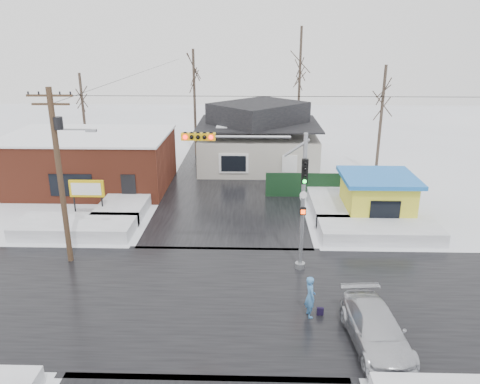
{
  "coord_description": "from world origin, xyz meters",
  "views": [
    {
      "loc": [
        1.55,
        -18.39,
        11.39
      ],
      "look_at": [
        0.85,
        6.17,
        3.0
      ],
      "focal_mm": 35.0,
      "sensor_mm": 36.0,
      "label": 1
    }
  ],
  "objects_px": {
    "utility_pole": "(60,167)",
    "traffic_signal": "(271,183)",
    "car": "(376,329)",
    "pedestrian": "(310,297)",
    "kiosk": "(377,197)",
    "marquee_sign": "(87,190)"
  },
  "relations": [
    {
      "from": "utility_pole",
      "to": "marquee_sign",
      "type": "height_order",
      "value": "utility_pole"
    },
    {
      "from": "traffic_signal",
      "to": "utility_pole",
      "type": "bearing_deg",
      "value": 177.05
    },
    {
      "from": "traffic_signal",
      "to": "kiosk",
      "type": "bearing_deg",
      "value": 44.84
    },
    {
      "from": "marquee_sign",
      "to": "car",
      "type": "height_order",
      "value": "marquee_sign"
    },
    {
      "from": "marquee_sign",
      "to": "pedestrian",
      "type": "height_order",
      "value": "marquee_sign"
    },
    {
      "from": "marquee_sign",
      "to": "pedestrian",
      "type": "distance_m",
      "value": 16.89
    },
    {
      "from": "traffic_signal",
      "to": "pedestrian",
      "type": "xyz_separation_m",
      "value": [
        1.57,
        -4.22,
        -3.62
      ]
    },
    {
      "from": "utility_pole",
      "to": "traffic_signal",
      "type": "bearing_deg",
      "value": -2.95
    },
    {
      "from": "traffic_signal",
      "to": "utility_pole",
      "type": "height_order",
      "value": "utility_pole"
    },
    {
      "from": "kiosk",
      "to": "car",
      "type": "bearing_deg",
      "value": -103.73
    },
    {
      "from": "traffic_signal",
      "to": "car",
      "type": "relative_size",
      "value": 1.47
    },
    {
      "from": "pedestrian",
      "to": "car",
      "type": "relative_size",
      "value": 0.39
    },
    {
      "from": "utility_pole",
      "to": "marquee_sign",
      "type": "xyz_separation_m",
      "value": [
        -1.07,
        5.99,
        -3.19
      ]
    },
    {
      "from": "utility_pole",
      "to": "pedestrian",
      "type": "distance_m",
      "value": 13.51
    },
    {
      "from": "car",
      "to": "utility_pole",
      "type": "bearing_deg",
      "value": 150.56
    },
    {
      "from": "marquee_sign",
      "to": "utility_pole",
      "type": "bearing_deg",
      "value": -79.87
    },
    {
      "from": "utility_pole",
      "to": "marquee_sign",
      "type": "relative_size",
      "value": 3.53
    },
    {
      "from": "kiosk",
      "to": "pedestrian",
      "type": "height_order",
      "value": "kiosk"
    },
    {
      "from": "kiosk",
      "to": "marquee_sign",
      "type": "bearing_deg",
      "value": -178.45
    },
    {
      "from": "utility_pole",
      "to": "marquee_sign",
      "type": "bearing_deg",
      "value": 100.13
    },
    {
      "from": "utility_pole",
      "to": "car",
      "type": "bearing_deg",
      "value": -24.95
    },
    {
      "from": "marquee_sign",
      "to": "kiosk",
      "type": "bearing_deg",
      "value": 1.55
    }
  ]
}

